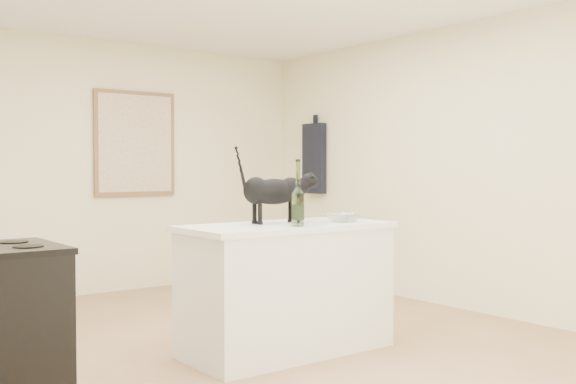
{
  "coord_description": "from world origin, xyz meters",
  "views": [
    {
      "loc": [
        -2.76,
        -3.99,
        1.29
      ],
      "look_at": [
        0.15,
        -0.15,
        1.12
      ],
      "focal_mm": 42.49,
      "sensor_mm": 36.0,
      "label": 1
    }
  ],
  "objects": [
    {
      "name": "floor",
      "position": [
        0.0,
        0.0,
        0.0
      ],
      "size": [
        5.5,
        5.5,
        0.0
      ],
      "primitive_type": "plane",
      "color": "tan",
      "rests_on": "ground"
    },
    {
      "name": "wall_back",
      "position": [
        0.0,
        2.75,
        1.3
      ],
      "size": [
        4.5,
        0.0,
        4.5
      ],
      "primitive_type": "plane",
      "rotation": [
        1.57,
        0.0,
        0.0
      ],
      "color": "beige",
      "rests_on": "ground"
    },
    {
      "name": "wall_right",
      "position": [
        2.25,
        0.0,
        1.3
      ],
      "size": [
        0.0,
        5.5,
        5.5
      ],
      "primitive_type": "plane",
      "rotation": [
        1.57,
        0.0,
        -1.57
      ],
      "color": "beige",
      "rests_on": "ground"
    },
    {
      "name": "island_base",
      "position": [
        0.1,
        -0.2,
        0.43
      ],
      "size": [
        1.44,
        0.67,
        0.86
      ],
      "primitive_type": "cube",
      "color": "white",
      "rests_on": "floor"
    },
    {
      "name": "island_top",
      "position": [
        0.1,
        -0.2,
        0.88
      ],
      "size": [
        1.5,
        0.7,
        0.04
      ],
      "primitive_type": "cube",
      "color": "white",
      "rests_on": "island_base"
    },
    {
      "name": "artwork_frame",
      "position": [
        0.3,
        2.72,
        1.55
      ],
      "size": [
        0.9,
        0.03,
        1.1
      ],
      "primitive_type": "cube",
      "color": "brown",
      "rests_on": "wall_back"
    },
    {
      "name": "artwork_canvas",
      "position": [
        0.3,
        2.7,
        1.55
      ],
      "size": [
        0.82,
        0.0,
        1.02
      ],
      "primitive_type": "cube",
      "color": "beige",
      "rests_on": "wall_back"
    },
    {
      "name": "hanging_garment",
      "position": [
        2.19,
        2.05,
        1.4
      ],
      "size": [
        0.08,
        0.34,
        0.8
      ],
      "primitive_type": "cube",
      "color": "black",
      "rests_on": "wall_right"
    },
    {
      "name": "black_cat",
      "position": [
        0.05,
        -0.12,
        1.1
      ],
      "size": [
        0.59,
        0.25,
        0.4
      ],
      "primitive_type": null,
      "rotation": [
        0.0,
        0.0,
        -0.14
      ],
      "color": "black",
      "rests_on": "island_top"
    },
    {
      "name": "wine_bottle",
      "position": [
        0.04,
        -0.41,
        1.1
      ],
      "size": [
        0.09,
        0.09,
        0.39
      ],
      "primitive_type": "cylinder",
      "rotation": [
        0.0,
        0.0,
        -0.05
      ],
      "color": "#315622",
      "rests_on": "island_top"
    },
    {
      "name": "glass_bowl",
      "position": [
        0.52,
        -0.32,
        0.93
      ],
      "size": [
        0.26,
        0.26,
        0.06
      ],
      "primitive_type": "imported",
      "rotation": [
        0.0,
        0.0,
        -0.01
      ],
      "color": "silver",
      "rests_on": "island_top"
    }
  ]
}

